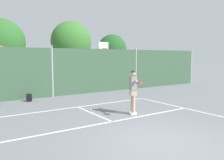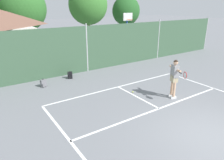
{
  "view_description": "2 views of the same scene",
  "coord_description": "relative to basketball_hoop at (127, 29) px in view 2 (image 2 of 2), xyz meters",
  "views": [
    {
      "loc": [
        -4.67,
        -4.55,
        2.43
      ],
      "look_at": [
        1.81,
        5.22,
        1.24
      ],
      "focal_mm": 37.0,
      "sensor_mm": 36.0,
      "label": 1
    },
    {
      "loc": [
        -6.2,
        -3.09,
        4.24
      ],
      "look_at": [
        -0.78,
        4.94,
        0.72
      ],
      "focal_mm": 33.78,
      "sensor_mm": 36.0,
      "label": 2
    }
  ],
  "objects": [
    {
      "name": "ground_plane",
      "position": [
        -4.71,
        -10.83,
        -2.31
      ],
      "size": [
        120.0,
        120.0,
        0.0
      ],
      "primitive_type": "plane",
      "color": "slate"
    },
    {
      "name": "court_markings",
      "position": [
        -4.71,
        -10.18,
        -2.31
      ],
      "size": [
        8.3,
        11.1,
        0.01
      ],
      "color": "white",
      "rests_on": "ground"
    },
    {
      "name": "chainlink_fence",
      "position": [
        -4.71,
        -1.83,
        -0.84
      ],
      "size": [
        26.09,
        0.09,
        3.09
      ],
      "color": "#38563D",
      "rests_on": "ground"
    },
    {
      "name": "basketball_hoop",
      "position": [
        0.0,
        0.0,
        0.0
      ],
      "size": [
        0.9,
        0.67,
        3.55
      ],
      "color": "#284CB2",
      "rests_on": "ground"
    },
    {
      "name": "treeline_backdrop",
      "position": [
        -3.88,
        9.45,
        1.41
      ],
      "size": [
        27.15,
        4.19,
        6.45
      ],
      "color": "brown",
      "rests_on": "ground"
    },
    {
      "name": "tennis_player",
      "position": [
        -3.35,
        -7.89,
        -1.2
      ],
      "size": [
        0.55,
        1.37,
        1.85
      ],
      "color": "silver",
      "rests_on": "ground"
    },
    {
      "name": "tennis_ball",
      "position": [
        -4.53,
        -6.36,
        -2.28
      ],
      "size": [
        0.07,
        0.07,
        0.07
      ],
      "primitive_type": "sphere",
      "color": "#CCE033",
      "rests_on": "ground"
    },
    {
      "name": "backpack_grey",
      "position": [
        -8.04,
        -3.05,
        -2.12
      ],
      "size": [
        0.31,
        0.28,
        0.46
      ],
      "color": "slate",
      "rests_on": "ground"
    },
    {
      "name": "backpack_black",
      "position": [
        -6.3,
        -2.58,
        -2.12
      ],
      "size": [
        0.33,
        0.31,
        0.46
      ],
      "color": "black",
      "rests_on": "ground"
    }
  ]
}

